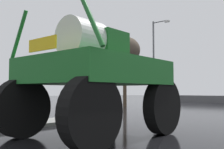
{
  "coord_description": "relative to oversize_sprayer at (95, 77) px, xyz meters",
  "views": [
    {
      "loc": [
        5.55,
        0.97,
        1.49
      ],
      "look_at": [
        -0.92,
        8.77,
        2.13
      ],
      "focal_mm": 41.65,
      "sensor_mm": 36.0,
      "label": 1
    }
  ],
  "objects": [
    {
      "name": "ground_plane",
      "position": [
        0.43,
        10.72,
        -1.95
      ],
      "size": [
        120.0,
        120.0,
        0.0
      ],
      "primitive_type": "plane",
      "color": "black"
    },
    {
      "name": "traffic_signal_near_left",
      "position": [
        -5.08,
        4.41,
        0.46
      ],
      "size": [
        0.24,
        0.54,
        3.31
      ],
      "color": "slate",
      "rests_on": "ground"
    },
    {
      "name": "oversize_sprayer",
      "position": [
        0.0,
        0.0,
        0.0
      ],
      "size": [
        4.15,
        5.43,
        4.05
      ],
      "rotation": [
        0.0,
        0.0,
        1.57
      ],
      "color": "black",
      "rests_on": "ground"
    },
    {
      "name": "median_island",
      "position": [
        -3.87,
        0.72,
        -1.88
      ],
      "size": [
        1.7,
        7.35,
        0.15
      ],
      "primitive_type": "cube",
      "color": "gray",
      "rests_on": "ground"
    },
    {
      "name": "streetlight_far_left",
      "position": [
        -7.63,
        17.04,
        2.88
      ],
      "size": [
        1.95,
        0.24,
        8.75
      ],
      "color": "slate",
      "rests_on": "ground"
    },
    {
      "name": "bare_tree_left",
      "position": [
        -9.13,
        13.85,
        3.47
      ],
      "size": [
        3.03,
        3.03,
        6.79
      ],
      "color": "#473828",
      "rests_on": "ground"
    }
  ]
}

